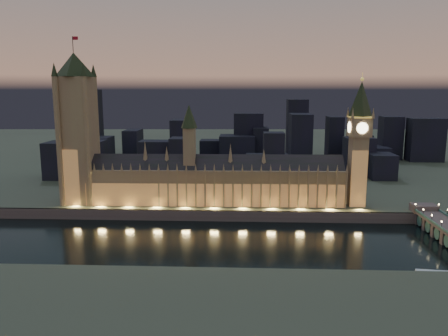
{
  "coord_description": "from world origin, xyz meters",
  "views": [
    {
      "loc": [
        19.54,
        -274.07,
        97.13
      ],
      "look_at": [
        5.0,
        55.0,
        38.0
      ],
      "focal_mm": 35.0,
      "sensor_mm": 36.0,
      "label": 1
    }
  ],
  "objects_px": {
    "elizabeth_tower": "(359,133)",
    "river_boat": "(440,278)",
    "victoria_tower": "(77,122)",
    "palace_of_westminster": "(214,181)"
  },
  "relations": [
    {
      "from": "palace_of_westminster",
      "to": "victoria_tower",
      "type": "relative_size",
      "value": 1.57
    },
    {
      "from": "river_boat",
      "to": "victoria_tower",
      "type": "bearing_deg",
      "value": 152.65
    },
    {
      "from": "victoria_tower",
      "to": "elizabeth_tower",
      "type": "distance_m",
      "value": 218.13
    },
    {
      "from": "elizabeth_tower",
      "to": "river_boat",
      "type": "height_order",
      "value": "elizabeth_tower"
    },
    {
      "from": "elizabeth_tower",
      "to": "river_boat",
      "type": "relative_size",
      "value": 2.27
    },
    {
      "from": "victoria_tower",
      "to": "elizabeth_tower",
      "type": "bearing_deg",
      "value": -0.0
    },
    {
      "from": "palace_of_westminster",
      "to": "elizabeth_tower",
      "type": "relative_size",
      "value": 1.98
    },
    {
      "from": "palace_of_westminster",
      "to": "elizabeth_tower",
      "type": "xyz_separation_m",
      "value": [
        111.2,
        0.18,
        38.31
      ]
    },
    {
      "from": "palace_of_westminster",
      "to": "victoria_tower",
      "type": "bearing_deg",
      "value": 179.9
    },
    {
      "from": "victoria_tower",
      "to": "river_boat",
      "type": "relative_size",
      "value": 2.87
    }
  ]
}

